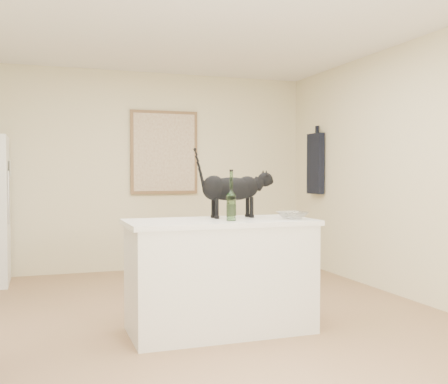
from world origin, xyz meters
TOP-DOWN VIEW (x-y plane):
  - floor at (0.00, 0.00)m, footprint 5.50×5.50m
  - ceiling at (0.00, 0.00)m, footprint 5.50×5.50m
  - wall_back at (0.00, 2.75)m, footprint 4.50×0.00m
  - wall_front at (0.00, -2.75)m, footprint 4.50×0.00m
  - wall_right at (2.25, 0.00)m, footprint 0.00×5.50m
  - island_base at (0.10, -0.20)m, footprint 1.44×0.67m
  - island_top at (0.10, -0.20)m, footprint 1.50×0.70m
  - artwork_frame at (0.30, 2.72)m, footprint 0.90×0.03m
  - artwork_canvas at (0.30, 2.70)m, footprint 0.82×0.00m
  - hanging_garment at (2.19, 2.05)m, footprint 0.08×0.34m
  - black_cat at (0.25, -0.05)m, footprint 0.62×0.19m
  - wine_bottle at (0.15, -0.32)m, footprint 0.08×0.08m
  - glass_bowl at (0.68, -0.33)m, footprint 0.26×0.26m
  - fridge_paper at (-1.60, 2.40)m, footprint 0.04×0.14m

SIDE VIEW (x-z plane):
  - floor at x=0.00m, z-range 0.00..0.00m
  - island_base at x=0.10m, z-range 0.00..0.86m
  - island_top at x=0.10m, z-range 0.86..0.90m
  - glass_bowl at x=0.68m, z-range 0.90..0.96m
  - wine_bottle at x=0.15m, z-range 0.90..1.25m
  - black_cat at x=0.25m, z-range 0.90..1.33m
  - wall_back at x=0.00m, z-range -0.95..3.55m
  - wall_front at x=0.00m, z-range -0.95..3.55m
  - wall_right at x=2.25m, z-range -1.45..4.05m
  - fridge_paper at x=-1.60m, z-range 1.24..1.42m
  - hanging_garment at x=2.19m, z-range 1.00..1.80m
  - artwork_frame at x=0.30m, z-range 1.00..2.10m
  - artwork_canvas at x=0.30m, z-range 1.04..2.06m
  - ceiling at x=0.00m, z-range 2.60..2.60m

